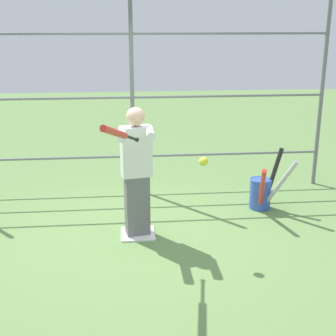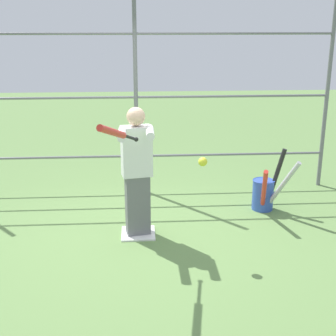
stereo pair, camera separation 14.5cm
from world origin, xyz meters
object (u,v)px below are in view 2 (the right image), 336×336
(bat_bucket, at_px, (265,192))
(batter, at_px, (137,169))
(softball_in_flight, at_px, (203,162))
(baseball_bat_swinging, at_px, (115,133))

(bat_bucket, bearing_deg, batter, 21.13)
(softball_in_flight, distance_m, bat_bucket, 1.72)
(batter, relative_size, baseball_bat_swinging, 1.86)
(batter, xyz_separation_m, bat_bucket, (-1.71, -0.66, -0.58))
(baseball_bat_swinging, bearing_deg, batter, -102.12)
(baseball_bat_swinging, height_order, bat_bucket, baseball_bat_swinging)
(batter, height_order, softball_in_flight, batter)
(bat_bucket, bearing_deg, softball_in_flight, 48.15)
(batter, distance_m, bat_bucket, 1.92)
(batter, relative_size, softball_in_flight, 16.06)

